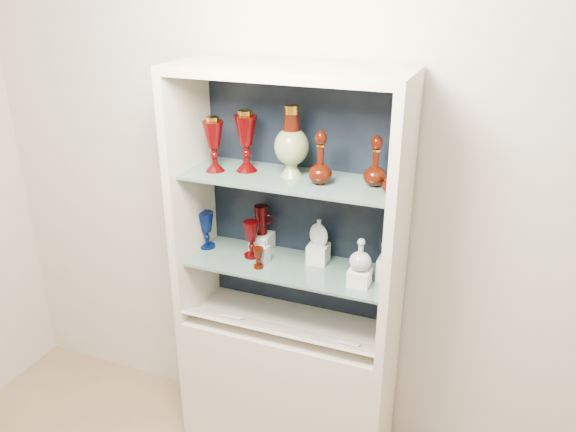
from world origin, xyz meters
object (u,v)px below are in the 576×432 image
at_px(ruby_goblet_small, 258,258).
at_px(clear_round_decanter, 361,255).
at_px(pedestal_lamp_left, 214,144).
at_px(flat_flask, 319,232).
at_px(ruby_goblet_tall, 251,239).
at_px(ruby_decanter_a, 321,154).
at_px(clear_square_bottle, 264,251).
at_px(ruby_decanter_b, 376,160).
at_px(pedestal_lamp_right, 246,141).
at_px(cobalt_goblet, 206,230).
at_px(ruby_pitcher, 261,220).
at_px(lidded_bowl, 391,183).
at_px(cameo_medallion, 389,247).
at_px(enamel_urn, 291,141).

distance_m(ruby_goblet_small, clear_round_decanter, 0.47).
bearing_deg(pedestal_lamp_left, flat_flask, 13.02).
distance_m(ruby_goblet_small, flat_flask, 0.30).
relative_size(pedestal_lamp_left, ruby_goblet_tall, 1.36).
xyz_separation_m(ruby_goblet_small, flat_flask, (0.23, 0.15, 0.11)).
xyz_separation_m(ruby_decanter_a, clear_square_bottle, (-0.26, 0.00, -0.48)).
bearing_deg(ruby_decanter_b, ruby_goblet_tall, -177.94).
distance_m(ruby_goblet_tall, clear_square_bottle, 0.09).
bearing_deg(pedestal_lamp_right, clear_round_decanter, -8.08).
xyz_separation_m(cobalt_goblet, ruby_pitcher, (0.25, 0.08, 0.06)).
bearing_deg(ruby_pitcher, lidded_bowl, -26.92).
distance_m(lidded_bowl, cameo_medallion, 0.31).
height_order(pedestal_lamp_right, enamel_urn, enamel_urn).
xyz_separation_m(pedestal_lamp_left, ruby_decanter_b, (0.70, 0.07, -0.01)).
bearing_deg(lidded_bowl, clear_square_bottle, 179.84).
distance_m(enamel_urn, clear_round_decanter, 0.56).
xyz_separation_m(pedestal_lamp_left, ruby_goblet_small, (0.22, -0.04, -0.49)).
bearing_deg(enamel_urn, flat_flask, 21.12).
bearing_deg(ruby_goblet_small, clear_round_decanter, 2.28).
relative_size(pedestal_lamp_right, ruby_decanter_b, 1.20).
bearing_deg(ruby_decanter_b, enamel_urn, -179.06).
xyz_separation_m(pedestal_lamp_left, ruby_goblet_tall, (0.15, 0.05, -0.45)).
bearing_deg(cameo_medallion, enamel_urn, -163.05).
relative_size(clear_square_bottle, flat_flask, 0.97).
bearing_deg(ruby_goblet_small, flat_flask, 32.28).
relative_size(cobalt_goblet, flat_flask, 1.43).
xyz_separation_m(pedestal_lamp_left, ruby_decanter_a, (0.49, 0.01, 0.01)).
distance_m(pedestal_lamp_left, ruby_goblet_tall, 0.48).
bearing_deg(pedestal_lamp_right, ruby_decanter_b, 1.20).
bearing_deg(enamel_urn, pedestal_lamp_left, -169.89).
height_order(pedestal_lamp_right, clear_round_decanter, pedestal_lamp_right).
height_order(pedestal_lamp_right, lidded_bowl, pedestal_lamp_right).
xyz_separation_m(cobalt_goblet, flat_flask, (0.55, 0.05, 0.06)).
height_order(pedestal_lamp_left, ruby_decanter_b, pedestal_lamp_left).
relative_size(lidded_bowl, cameo_medallion, 0.71).
distance_m(ruby_decanter_a, ruby_pitcher, 0.53).
height_order(ruby_decanter_b, cameo_medallion, ruby_decanter_b).
bearing_deg(ruby_decanter_b, cobalt_goblet, -179.43).
bearing_deg(lidded_bowl, ruby_goblet_small, -174.93).
distance_m(pedestal_lamp_right, ruby_decanter_a, 0.36).
bearing_deg(ruby_decanter_b, cameo_medallion, -4.54).
xyz_separation_m(ruby_decanter_b, clear_round_decanter, (-0.02, -0.09, -0.39)).
height_order(ruby_decanter_a, ruby_pitcher, ruby_decanter_a).
height_order(ruby_decanter_a, cobalt_goblet, ruby_decanter_a).
bearing_deg(clear_square_bottle, enamel_urn, 24.61).
relative_size(ruby_goblet_tall, clear_round_decanter, 1.27).
relative_size(enamel_urn, clear_round_decanter, 2.19).
height_order(pedestal_lamp_right, ruby_goblet_small, pedestal_lamp_right).
distance_m(pedestal_lamp_right, cameo_medallion, 0.76).
bearing_deg(cameo_medallion, flat_flask, -170.84).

